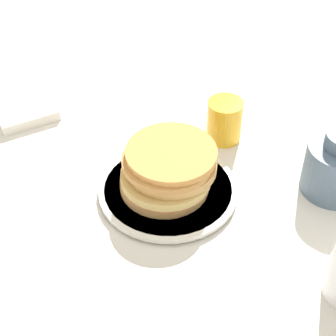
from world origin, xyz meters
name	(u,v)px	position (x,y,z in m)	size (l,w,h in m)	color
ground_plane	(177,204)	(0.00, 0.00, 0.00)	(4.00, 4.00, 0.00)	silver
plate	(168,190)	(0.03, 0.01, 0.01)	(0.22, 0.22, 0.01)	silver
pancake_stack	(167,170)	(0.03, 0.01, 0.05)	(0.15, 0.15, 0.07)	tan
juice_glass	(224,121)	(0.13, -0.13, 0.04)	(0.06, 0.06, 0.08)	yellow
napkin	(22,105)	(0.33, 0.21, 0.01)	(0.16, 0.13, 0.02)	white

